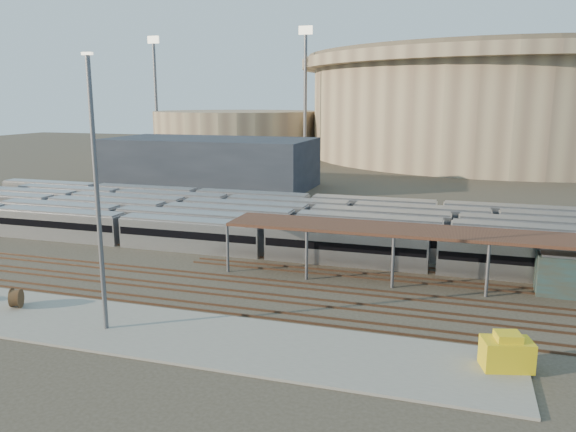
# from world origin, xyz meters

# --- Properties ---
(ground) EXTENTS (420.00, 420.00, 0.00)m
(ground) POSITION_xyz_m (0.00, 0.00, 0.00)
(ground) COLOR #383026
(ground) RESTS_ON ground
(apron) EXTENTS (50.00, 9.00, 0.20)m
(apron) POSITION_xyz_m (-5.00, -15.00, 0.10)
(apron) COLOR gray
(apron) RESTS_ON ground
(subway_trains) EXTENTS (127.63, 23.90, 3.60)m
(subway_trains) POSITION_xyz_m (-2.06, 18.50, 1.80)
(subway_trains) COLOR silver
(subway_trains) RESTS_ON ground
(inspection_shed) EXTENTS (60.30, 6.00, 5.30)m
(inspection_shed) POSITION_xyz_m (22.00, 4.00, 4.98)
(inspection_shed) COLOR #5D5C62
(inspection_shed) RESTS_ON ground
(empty_tracks) EXTENTS (170.00, 9.62, 0.18)m
(empty_tracks) POSITION_xyz_m (0.00, -5.00, 0.09)
(empty_tracks) COLOR #4C3323
(empty_tracks) RESTS_ON ground
(stadium) EXTENTS (124.00, 124.00, 32.50)m
(stadium) POSITION_xyz_m (25.00, 140.00, 16.47)
(stadium) COLOR tan
(stadium) RESTS_ON ground
(secondary_arena) EXTENTS (56.00, 56.00, 14.00)m
(secondary_arena) POSITION_xyz_m (-60.00, 130.00, 7.00)
(secondary_arena) COLOR tan
(secondary_arena) RESTS_ON ground
(service_building) EXTENTS (42.00, 20.00, 10.00)m
(service_building) POSITION_xyz_m (-35.00, 55.00, 5.00)
(service_building) COLOR #1E232D
(service_building) RESTS_ON ground
(floodlight_0) EXTENTS (4.00, 1.00, 38.40)m
(floodlight_0) POSITION_xyz_m (-30.00, 110.00, 20.65)
(floodlight_0) COLOR #5D5C62
(floodlight_0) RESTS_ON ground
(floodlight_1) EXTENTS (4.00, 1.00, 38.40)m
(floodlight_1) POSITION_xyz_m (-85.00, 120.00, 20.65)
(floodlight_1) COLOR #5D5C62
(floodlight_1) RESTS_ON ground
(floodlight_3) EXTENTS (4.00, 1.00, 38.40)m
(floodlight_3) POSITION_xyz_m (-10.00, 160.00, 20.65)
(floodlight_3) COLOR #5D5C62
(floodlight_3) RESTS_ON ground
(cable_reel_west) EXTENTS (1.54, 1.92, 1.68)m
(cable_reel_west) POSITION_xyz_m (-21.12, -14.16, 1.04)
(cable_reel_west) COLOR #523D20
(cable_reel_west) RESTS_ON apron
(yard_light_pole) EXTENTS (0.80, 0.36, 20.89)m
(yard_light_pole) POSITION_xyz_m (-11.03, -15.75, 10.73)
(yard_light_pole) COLOR #5D5C62
(yard_light_pole) RESTS_ON apron
(yellow_equipment) EXTENTS (3.59, 2.72, 2.00)m
(yellow_equipment) POSITION_xyz_m (18.50, -13.58, 1.20)
(yellow_equipment) COLOR gold
(yellow_equipment) RESTS_ON apron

